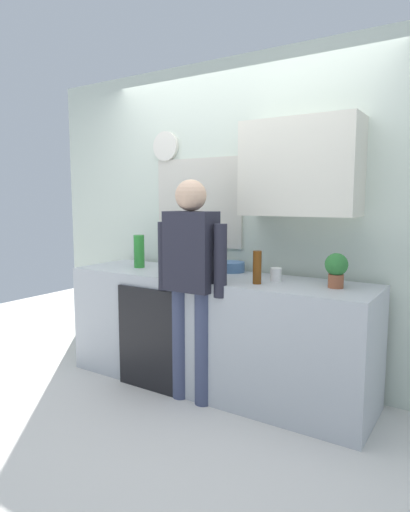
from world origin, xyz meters
TOP-DOWN VIEW (x-y plane):
  - ground_plane at (0.00, 0.00)m, footprint 8.00×8.00m
  - kitchen_counter at (0.00, 0.30)m, footprint 2.43×0.64m
  - dishwasher_panel at (-0.39, -0.03)m, footprint 0.56×0.02m
  - back_wall_assembly at (0.08, 0.70)m, footprint 4.03×0.42m
  - coffee_maker at (-0.28, 0.35)m, footprint 0.20×0.20m
  - bottle_amber_beer at (0.43, 0.18)m, footprint 0.06×0.06m
  - bottle_clear_soda at (-0.75, 0.30)m, footprint 0.09×0.09m
  - bottle_green_wine at (0.08, 0.22)m, footprint 0.07×0.07m
  - bottle_dark_sauce at (-0.08, 0.16)m, footprint 0.06×0.06m
  - cup_white_mug at (0.50, 0.34)m, footprint 0.08×0.08m
  - mixing_bowl at (0.03, 0.53)m, footprint 0.22×0.22m
  - potted_plant at (0.93, 0.33)m, footprint 0.15×0.15m
  - person_at_sink at (0.00, 0.00)m, footprint 0.57×0.22m

SIDE VIEW (x-z plane):
  - ground_plane at x=0.00m, z-range 0.00..0.00m
  - dishwasher_panel at x=-0.39m, z-range 0.00..0.80m
  - kitchen_counter at x=0.00m, z-range 0.00..0.88m
  - mixing_bowl at x=0.03m, z-range 0.88..0.96m
  - cup_white_mug at x=0.50m, z-range 0.88..0.98m
  - person_at_sink at x=0.00m, z-range 0.15..1.75m
  - bottle_dark_sauce at x=-0.08m, z-range 0.88..1.06m
  - bottle_amber_beer at x=0.43m, z-range 0.88..1.11m
  - potted_plant at x=0.93m, z-range 0.90..1.13m
  - bottle_clear_soda at x=-0.75m, z-range 0.88..1.16m
  - coffee_maker at x=-0.28m, z-range 0.87..1.20m
  - bottle_green_wine at x=0.08m, z-range 0.88..1.18m
  - back_wall_assembly at x=0.08m, z-range 0.06..2.66m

